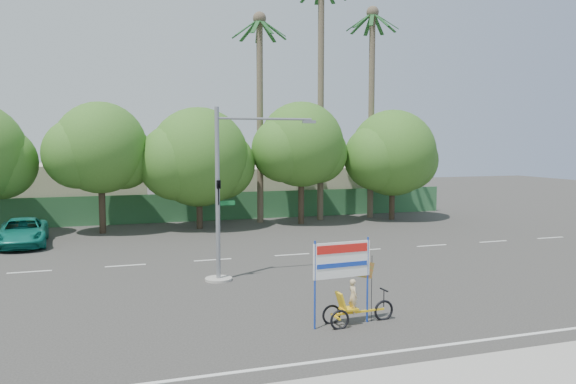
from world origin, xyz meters
name	(u,v)px	position (x,y,z in m)	size (l,w,h in m)	color
ground	(310,301)	(0.00, 0.00, 0.00)	(120.00, 120.00, 0.00)	#33302D
fence	(206,207)	(0.00, 21.50, 1.00)	(38.00, 0.08, 2.00)	#336B3D
building_left	(59,191)	(-10.00, 26.00, 2.00)	(12.00, 8.00, 4.00)	beige
building_right	(292,188)	(8.00, 26.00, 1.80)	(14.00, 8.00, 3.60)	beige
tree_left	(100,151)	(-7.05, 18.00, 5.06)	(6.66, 5.60, 8.07)	#473828
tree_center	(198,160)	(-1.05, 18.00, 4.47)	(7.62, 6.40, 7.85)	#473828
tree_right	(301,148)	(5.95, 18.00, 5.24)	(6.90, 5.80, 8.36)	#473828
tree_far_right	(392,156)	(12.95, 18.00, 4.64)	(7.38, 6.20, 7.94)	#473828
palm_tall	(321,74)	(8.00, 19.50, 10.46)	(3.73, 3.79, 17.45)	#70604C
palm_mid	(372,90)	(12.00, 19.50, 9.40)	(3.73, 3.79, 15.45)	#70604C
palm_short	(260,95)	(3.50, 19.50, 8.86)	(3.73, 3.79, 14.45)	#70604C
traffic_signal	(225,209)	(-2.20, 3.98, 2.92)	(4.72, 1.10, 7.00)	gray
trike_billboard	(349,290)	(0.25, -2.74, 1.10)	(2.78, 0.67, 2.73)	black
pickup_truck	(23,232)	(-11.12, 14.92, 0.74)	(2.44, 5.29, 1.47)	#107566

